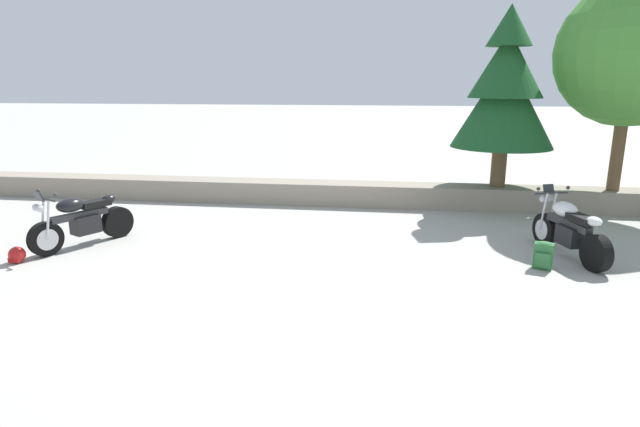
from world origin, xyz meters
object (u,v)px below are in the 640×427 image
Objects in this scene: motorcycle_black_near_left at (81,221)px; rider_backpack at (543,255)px; motorcycle_white_centre at (569,230)px; rider_helmet at (17,255)px; leafy_tree_mid_left at (640,56)px; pine_tree_far_left at (505,89)px.

motorcycle_black_near_left is 8.30m from rider_backpack.
motorcycle_white_centre is 4.27× the size of rider_backpack.
motorcycle_black_near_left is 6.76× the size of rider_helmet.
motorcycle_white_centre is at bearing -122.51° from leafy_tree_mid_left.
leafy_tree_mid_left is at bearing 19.98° from motorcycle_black_near_left.
pine_tree_far_left is at bearing 174.91° from leafy_tree_mid_left.
motorcycle_black_near_left is 0.40× the size of leafy_tree_mid_left.
pine_tree_far_left reaches higher than motorcycle_black_near_left.
leafy_tree_mid_left is at bearing 56.14° from rider_backpack.
rider_backpack is at bearing -129.83° from motorcycle_white_centre.
motorcycle_white_centre is 0.48× the size of pine_tree_far_left.
rider_backpack reaches higher than rider_helmet.
leafy_tree_mid_left reaches higher than pine_tree_far_left.
motorcycle_black_near_left is 8.91m from motorcycle_white_centre.
rider_helmet is at bearing -173.96° from rider_backpack.
motorcycle_black_near_left is 1.24m from rider_helmet.
pine_tree_far_left reaches higher than rider_helmet.
motorcycle_white_centre is 5.07m from leafy_tree_mid_left.
motorcycle_black_near_left is 0.94× the size of motorcycle_white_centre.
pine_tree_far_left is 2.85m from leafy_tree_mid_left.
rider_helmet is at bearing -170.15° from motorcycle_white_centre.
motorcycle_black_near_left is at bearing -176.01° from motorcycle_white_centre.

